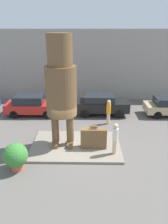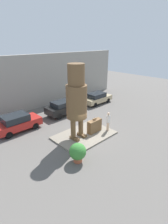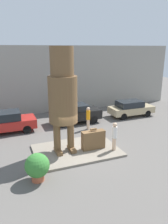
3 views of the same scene
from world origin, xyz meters
The scene contains 11 objects.
ground_plane centered at (0.00, 0.00, 0.00)m, with size 60.00×60.00×0.00m, color #605B56.
pedestal centered at (0.00, 0.00, 0.06)m, with size 5.08×3.48×0.13m.
building_backdrop centered at (0.00, 9.23, 3.18)m, with size 28.00×0.60×6.36m.
statue_figure centered at (-0.75, 0.10, 3.70)m, with size 1.65×1.65×6.11m.
giant_suitcase centered at (1.00, -0.26, 0.71)m, with size 1.44×0.47×1.35m.
tourist centered at (2.11, -0.90, 1.09)m, with size 0.30×0.30×1.76m.
parked_car_red centered at (-3.73, 4.98, 0.82)m, with size 4.03×1.84×1.59m.
parked_car_black centered at (1.72, 5.11, 0.86)m, with size 4.16×1.77×1.60m.
parked_car_tan centered at (7.16, 5.01, 0.77)m, with size 4.14×1.72×1.46m.
planter_pot centered at (-2.76, -2.22, 0.76)m, with size 1.17×1.17×1.39m.
worker_hivis centered at (2.13, 3.26, 0.98)m, with size 0.30×0.30×1.79m.
Camera 3 is at (-4.08, -11.53, 6.12)m, focal length 35.00 mm.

